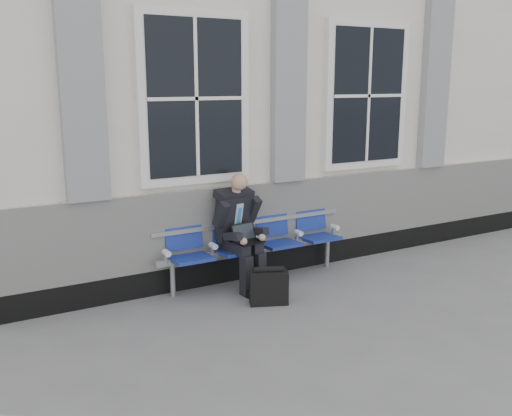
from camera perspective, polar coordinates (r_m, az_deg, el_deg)
ground at (r=7.06m, az=15.70°, el=-8.15°), size 70.00×70.00×0.00m
station_building at (r=9.37m, az=1.06°, el=11.23°), size 14.40×4.40×4.49m
bench at (r=7.05m, az=-0.13°, el=-2.97°), size 2.60×0.47×0.91m
businessman at (r=6.75m, az=-1.70°, el=-1.87°), size 0.58×0.78×1.40m
briefcase at (r=6.41m, az=1.29°, el=-7.88°), size 0.46×0.33×0.44m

